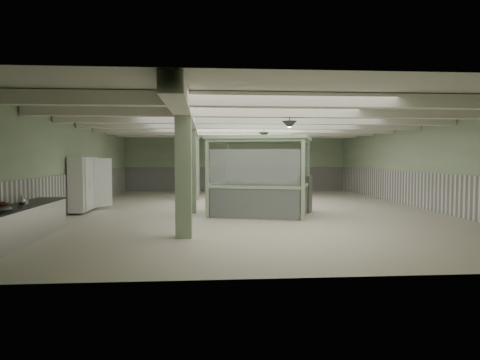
{
  "coord_description": "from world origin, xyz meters",
  "views": [
    {
      "loc": [
        -1.9,
        -17.26,
        2.1
      ],
      "look_at": [
        -0.7,
        -2.0,
        1.3
      ],
      "focal_mm": 32.0,
      "sensor_mm": 36.0,
      "label": 1
    }
  ],
  "objects": [
    {
      "name": "beam_c",
      "position": [
        0.0,
        -2.5,
        3.42
      ],
      "size": [
        13.9,
        0.35,
        0.32
      ],
      "primitive_type": "cube",
      "color": "white",
      "rests_on": "ceiling"
    },
    {
      "name": "veg_colander",
      "position": [
        -6.53,
        -7.27,
        1.01
      ],
      "size": [
        0.57,
        0.57,
        0.22
      ],
      "primitive_type": null,
      "rotation": [
        0.0,
        0.0,
        0.18
      ],
      "color": "#46464B",
      "rests_on": "prep_counter"
    },
    {
      "name": "wainscot_left",
      "position": [
        -6.97,
        0.0,
        0.75
      ],
      "size": [
        0.05,
        19.9,
        1.5
      ],
      "primitive_type": "cube",
      "color": "white",
      "rests_on": "floor"
    },
    {
      "name": "pendant_front",
      "position": [
        0.5,
        -5.0,
        3.05
      ],
      "size": [
        0.44,
        0.44,
        0.22
      ],
      "primitive_type": "cone",
      "rotation": [
        3.14,
        0.0,
        0.0
      ],
      "color": "#2D3C2D",
      "rests_on": "ceiling"
    },
    {
      "name": "beam_d",
      "position": [
        0.0,
        0.0,
        3.42
      ],
      "size": [
        13.9,
        0.35,
        0.32
      ],
      "primitive_type": "cube",
      "color": "white",
      "rests_on": "ceiling"
    },
    {
      "name": "beam_f",
      "position": [
        0.0,
        5.0,
        3.42
      ],
      "size": [
        13.9,
        0.35,
        0.32
      ],
      "primitive_type": "cube",
      "color": "white",
      "rests_on": "ceiling"
    },
    {
      "name": "wainscot_back",
      "position": [
        0.0,
        9.97,
        0.75
      ],
      "size": [
        13.9,
        0.05,
        1.5
      ],
      "primitive_type": "cube",
      "color": "white",
      "rests_on": "floor"
    },
    {
      "name": "beam_a",
      "position": [
        0.0,
        -7.5,
        3.42
      ],
      "size": [
        13.9,
        0.35,
        0.32
      ],
      "primitive_type": "cube",
      "color": "white",
      "rests_on": "ceiling"
    },
    {
      "name": "floor",
      "position": [
        0.0,
        0.0,
        0.0
      ],
      "size": [
        20.0,
        20.0,
        0.0
      ],
      "primitive_type": "plane",
      "color": "beige",
      "rests_on": "ground"
    },
    {
      "name": "column_d",
      "position": [
        -2.5,
        8.0,
        1.8
      ],
      "size": [
        0.42,
        0.42,
        3.6
      ],
      "primitive_type": "cube",
      "color": "#93A988",
      "rests_on": "floor"
    },
    {
      "name": "wainscot_right",
      "position": [
        6.97,
        0.0,
        0.75
      ],
      "size": [
        0.05,
        19.9,
        1.5
      ],
      "primitive_type": "cube",
      "color": "white",
      "rests_on": "floor"
    },
    {
      "name": "guard_booth",
      "position": [
        0.1,
        -1.59,
        1.9
      ],
      "size": [
        4.26,
        3.9,
        2.87
      ],
      "rotation": [
        0.0,
        0.0,
        -0.29
      ],
      "color": "#96B490",
      "rests_on": "floor"
    },
    {
      "name": "beam_e",
      "position": [
        0.0,
        2.5,
        3.42
      ],
      "size": [
        13.9,
        0.35,
        0.32
      ],
      "primitive_type": "cube",
      "color": "white",
      "rests_on": "ceiling"
    },
    {
      "name": "beam_b",
      "position": [
        0.0,
        -5.0,
        3.42
      ],
      "size": [
        13.9,
        0.35,
        0.32
      ],
      "primitive_type": "cube",
      "color": "white",
      "rests_on": "ceiling"
    },
    {
      "name": "column_b",
      "position": [
        -2.5,
        -1.0,
        1.8
      ],
      "size": [
        0.42,
        0.42,
        3.6
      ],
      "primitive_type": "cube",
      "color": "#93A988",
      "rests_on": "floor"
    },
    {
      "name": "pendant_back",
      "position": [
        0.5,
        5.5,
        3.05
      ],
      "size": [
        0.44,
        0.44,
        0.22
      ],
      "primitive_type": "cone",
      "rotation": [
        3.14,
        0.0,
        0.0
      ],
      "color": "#2D3C2D",
      "rests_on": "ceiling"
    },
    {
      "name": "ceiling",
      "position": [
        0.0,
        0.0,
        3.6
      ],
      "size": [
        14.0,
        20.0,
        0.02
      ],
      "primitive_type": "cube",
      "color": "beige",
      "rests_on": "wall_back"
    },
    {
      "name": "wall_right",
      "position": [
        7.0,
        0.0,
        1.8
      ],
      "size": [
        0.02,
        20.0,
        3.6
      ],
      "primitive_type": "cube",
      "color": "#A8C19A",
      "rests_on": "floor"
    },
    {
      "name": "column_a",
      "position": [
        -2.5,
        -6.0,
        1.8
      ],
      "size": [
        0.42,
        0.42,
        3.6
      ],
      "primitive_type": "cube",
      "color": "#93A988",
      "rests_on": "floor"
    },
    {
      "name": "filing_cabinet",
      "position": [
        1.87,
        -1.14,
        0.7
      ],
      "size": [
        0.69,
        0.78,
        1.41
      ],
      "primitive_type": "cube",
      "rotation": [
        0.0,
        0.0,
        -0.43
      ],
      "color": "#5A5B4C",
      "rests_on": "floor"
    },
    {
      "name": "wall_front",
      "position": [
        0.0,
        -10.0,
        1.8
      ],
      "size": [
        14.0,
        0.02,
        3.6
      ],
      "primitive_type": "cube",
      "color": "#A8C19A",
      "rests_on": "floor"
    },
    {
      "name": "wall_back",
      "position": [
        0.0,
        10.0,
        1.8
      ],
      "size": [
        14.0,
        0.02,
        3.6
      ],
      "primitive_type": "cube",
      "color": "#A8C19A",
      "rests_on": "floor"
    },
    {
      "name": "prep_counter",
      "position": [
        -6.54,
        -6.29,
        0.46
      ],
      "size": [
        0.8,
        4.59,
        0.91
      ],
      "color": "silver",
      "rests_on": "floor"
    },
    {
      "name": "beam_g",
      "position": [
        0.0,
        7.5,
        3.42
      ],
      "size": [
        13.9,
        0.35,
        0.32
      ],
      "primitive_type": "cube",
      "color": "white",
      "rests_on": "ceiling"
    },
    {
      "name": "orange_bowl",
      "position": [
        -6.63,
        -5.89,
        0.95
      ],
      "size": [
        0.28,
        0.28,
        0.1
      ],
      "primitive_type": "cylinder",
      "rotation": [
        0.0,
        0.0,
        -0.08
      ],
      "color": "#B2B2B7",
      "rests_on": "prep_counter"
    },
    {
      "name": "girder",
      "position": [
        -2.5,
        0.0,
        3.38
      ],
      "size": [
        0.45,
        19.9,
        0.4
      ],
      "primitive_type": "cube",
      "color": "white",
      "rests_on": "ceiling"
    },
    {
      "name": "pitcher_near",
      "position": [
        -6.52,
        -6.18,
        1.03
      ],
      "size": [
        0.23,
        0.25,
        0.25
      ],
      "primitive_type": null,
      "rotation": [
        0.0,
        0.0,
        -0.38
      ],
      "color": "silver",
      "rests_on": "prep_counter"
    },
    {
      "name": "walkin_cooler",
      "position": [
        -6.62,
        -0.29,
        1.02
      ],
      "size": [
        1.02,
        2.23,
        2.04
      ],
      "color": "white",
      "rests_on": "floor"
    },
    {
      "name": "column_c",
      "position": [
        -2.5,
        4.0,
        1.8
      ],
      "size": [
        0.42,
        0.42,
        3.6
      ],
      "primitive_type": "cube",
      "color": "#93A988",
      "rests_on": "floor"
    },
    {
      "name": "wall_left",
      "position": [
        -7.0,
        0.0,
        1.8
      ],
      "size": [
        0.02,
        20.0,
        3.6
      ],
      "primitive_type": "cube",
      "color": "#A8C19A",
      "rests_on": "floor"
    },
    {
      "name": "pendant_mid",
      "position": [
        0.5,
        0.5,
        3.05
      ],
      "size": [
        0.44,
        0.44,
        0.22
      ],
      "primitive_type": "cone",
      "rotation": [
        3.14,
        0.0,
        0.0
      ],
      "color": "#2D3C2D",
      "rests_on": "ceiling"
    }
  ]
}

